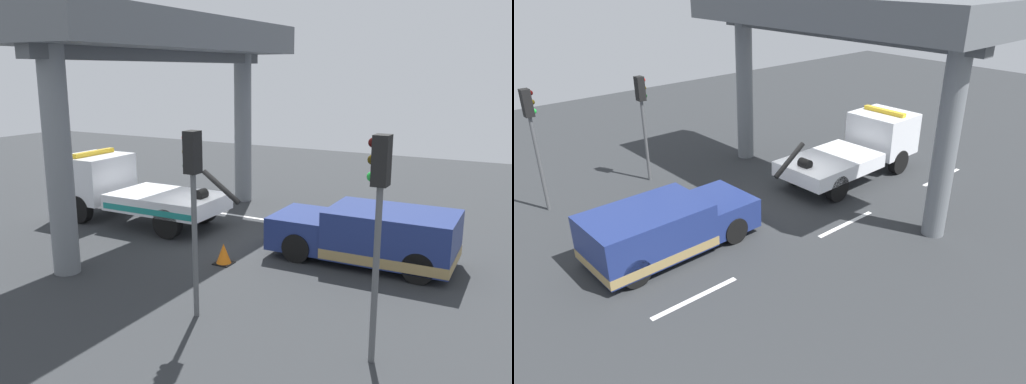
# 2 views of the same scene
# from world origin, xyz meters

# --- Properties ---
(ground_plane) EXTENTS (60.00, 40.00, 0.10)m
(ground_plane) POSITION_xyz_m (0.00, 0.00, -0.05)
(ground_plane) COLOR #2D3033
(lane_stripe_west) EXTENTS (2.60, 0.16, 0.01)m
(lane_stripe_west) POSITION_xyz_m (-6.00, -2.49, 0.00)
(lane_stripe_west) COLOR silver
(lane_stripe_west) RESTS_ON ground
(lane_stripe_mid) EXTENTS (2.60, 0.16, 0.01)m
(lane_stripe_mid) POSITION_xyz_m (0.00, -2.49, 0.00)
(lane_stripe_mid) COLOR silver
(lane_stripe_mid) RESTS_ON ground
(lane_stripe_east) EXTENTS (2.60, 0.16, 0.01)m
(lane_stripe_east) POSITION_xyz_m (6.00, -2.49, 0.00)
(lane_stripe_east) COLOR silver
(lane_stripe_east) RESTS_ON ground
(tow_truck_white) EXTENTS (7.27, 2.48, 2.46)m
(tow_truck_white) POSITION_xyz_m (3.81, 0.01, 1.20)
(tow_truck_white) COLOR white
(tow_truck_white) RESTS_ON ground
(towed_van_green) EXTENTS (5.23, 2.28, 1.58)m
(towed_van_green) POSITION_xyz_m (-5.35, -0.00, 0.78)
(towed_van_green) COLOR navy
(towed_van_green) RESTS_ON ground
(overpass_structure) EXTENTS (3.60, 11.48, 7.02)m
(overpass_structure) POSITION_xyz_m (1.60, 0.00, 6.07)
(overpass_structure) COLOR slate
(overpass_structure) RESTS_ON ground
(traffic_light_near) EXTENTS (0.39, 0.32, 4.28)m
(traffic_light_near) POSITION_xyz_m (-6.98, 5.22, 3.12)
(traffic_light_near) COLOR #515456
(traffic_light_near) RESTS_ON ground
(traffic_light_far) EXTENTS (0.39, 0.32, 4.14)m
(traffic_light_far) POSITION_xyz_m (-2.98, 5.22, 3.02)
(traffic_light_far) COLOR #515456
(traffic_light_far) RESTS_ON ground
(traffic_cone_orange) EXTENTS (0.50, 0.50, 0.59)m
(traffic_cone_orange) POSITION_xyz_m (-1.77, 2.14, 0.28)
(traffic_cone_orange) COLOR orange
(traffic_cone_orange) RESTS_ON ground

